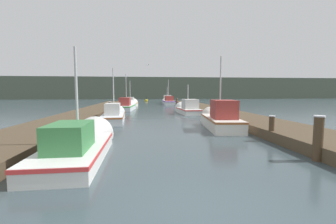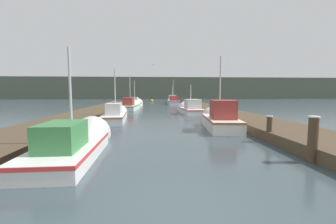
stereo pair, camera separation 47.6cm
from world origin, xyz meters
TOP-DOWN VIEW (x-y plane):
  - ground_plane at (0.00, 0.00)m, footprint 200.00×200.00m
  - dock_left at (-5.74, 16.00)m, footprint 2.99×40.00m
  - dock_right at (5.74, 16.00)m, footprint 2.99×40.00m
  - distant_shore_ridge at (0.00, 67.15)m, footprint 120.00×16.00m
  - fishing_boat_0 at (-3.02, 4.10)m, footprint 1.75×5.12m
  - fishing_boat_1 at (3.36, 8.93)m, footprint 2.00×5.15m
  - fishing_boat_2 at (-3.13, 13.21)m, footprint 1.74×6.23m
  - fishing_boat_3 at (3.17, 17.74)m, footprint 1.88×4.90m
  - fishing_boat_4 at (-2.96, 22.64)m, footprint 2.10×5.36m
  - fishing_boat_5 at (-2.84, 28.02)m, footprint 2.08×5.76m
  - fishing_boat_6 at (2.97, 33.27)m, footprint 1.64×6.06m
  - fishing_boat_7 at (3.29, 38.01)m, footprint 2.06×4.75m
  - mooring_piling_0 at (4.39, 33.24)m, footprint 0.31×0.31m
  - mooring_piling_1 at (4.21, 2.57)m, footprint 0.31×0.31m
  - mooring_piling_2 at (4.36, 5.28)m, footprint 0.25×0.25m
  - mooring_piling_3 at (-4.38, 19.42)m, footprint 0.30×0.30m
  - channel_buoy at (-0.53, 43.97)m, footprint 0.64×0.64m
  - seagull_lead at (-0.43, 28.40)m, footprint 0.46×0.48m

SIDE VIEW (x-z plane):
  - ground_plane at x=0.00m, z-range 0.00..0.00m
  - channel_buoy at x=-0.53m, z-range -0.39..0.75m
  - dock_left at x=-5.74m, z-range 0.00..0.43m
  - dock_right at x=5.74m, z-range 0.00..0.43m
  - fishing_boat_0 at x=-3.02m, z-range -1.64..2.34m
  - fishing_boat_5 at x=-2.84m, z-range -1.66..2.43m
  - fishing_boat_2 at x=-3.13m, z-range -1.69..2.47m
  - fishing_boat_4 at x=-2.96m, z-range -1.87..2.68m
  - fishing_boat_3 at x=3.17m, z-range -1.19..2.04m
  - fishing_boat_6 at x=2.97m, z-range -1.79..2.66m
  - fishing_boat_7 at x=3.29m, z-range -1.27..2.21m
  - mooring_piling_0 at x=4.39m, z-range 0.01..1.02m
  - fishing_boat_1 at x=3.36m, z-range -1.70..2.74m
  - mooring_piling_3 at x=-4.38m, z-range 0.01..1.08m
  - mooring_piling_2 at x=4.36m, z-range 0.01..1.09m
  - mooring_piling_1 at x=4.21m, z-range 0.01..1.38m
  - distant_shore_ridge at x=0.00m, z-range 0.00..6.12m
  - seagull_lead at x=-0.43m, z-range 5.73..5.86m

